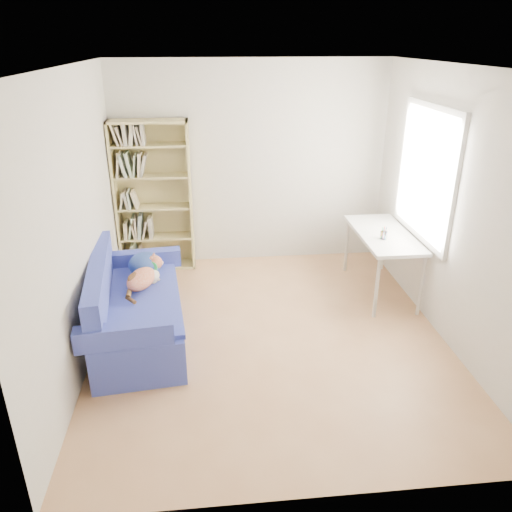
{
  "coord_description": "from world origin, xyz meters",
  "views": [
    {
      "loc": [
        -0.59,
        -4.34,
        2.82
      ],
      "look_at": [
        -0.13,
        0.11,
        0.85
      ],
      "focal_mm": 35.0,
      "sensor_mm": 36.0,
      "label": 1
    }
  ],
  "objects_px": {
    "bookshelf": "(154,203)",
    "desk": "(383,238)",
    "sofa": "(134,308)",
    "pen_cup": "(384,234)"
  },
  "relations": [
    {
      "from": "sofa",
      "to": "pen_cup",
      "type": "relative_size",
      "value": 12.39
    },
    {
      "from": "bookshelf",
      "to": "desk",
      "type": "xyz_separation_m",
      "value": [
        2.69,
        -0.99,
        -0.2
      ]
    },
    {
      "from": "sofa",
      "to": "pen_cup",
      "type": "bearing_deg",
      "value": 5.05
    },
    {
      "from": "bookshelf",
      "to": "pen_cup",
      "type": "height_order",
      "value": "bookshelf"
    },
    {
      "from": "desk",
      "to": "pen_cup",
      "type": "height_order",
      "value": "pen_cup"
    },
    {
      "from": "sofa",
      "to": "desk",
      "type": "distance_m",
      "value": 2.9
    },
    {
      "from": "sofa",
      "to": "desk",
      "type": "relative_size",
      "value": 1.4
    },
    {
      "from": "sofa",
      "to": "desk",
      "type": "bearing_deg",
      "value": 8.33
    },
    {
      "from": "bookshelf",
      "to": "desk",
      "type": "distance_m",
      "value": 2.87
    },
    {
      "from": "sofa",
      "to": "bookshelf",
      "type": "bearing_deg",
      "value": 80.34
    }
  ]
}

